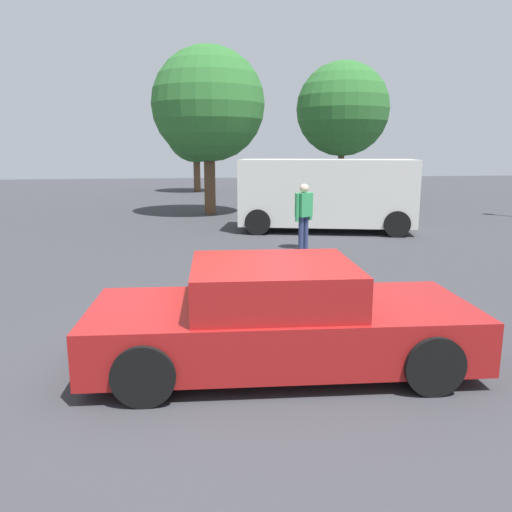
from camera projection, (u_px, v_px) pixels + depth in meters
The scene contains 8 objects.
ground_plane at pixel (248, 366), 5.99m from camera, with size 80.00×80.00×0.00m, color #38383D.
sedan_foreground at pixel (279, 319), 5.89m from camera, with size 4.43×2.07×1.23m.
dog at pixel (301, 278), 9.06m from camera, with size 0.27×0.72×0.42m.
van_white at pixel (326, 193), 15.64m from camera, with size 5.53×3.22×2.18m.
pedestrian at pixel (304, 211), 12.80m from camera, with size 0.49×0.42×1.65m.
tree_back_left at pixel (343, 109), 23.91m from camera, with size 4.33×4.33×6.48m.
tree_back_center at pixel (196, 132), 29.68m from camera, with size 3.46×3.46×5.18m.
tree_far_right at pixel (208, 105), 19.05m from camera, with size 4.22×4.22×6.23m.
Camera 1 is at (-0.72, -5.55, 2.49)m, focal length 35.96 mm.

